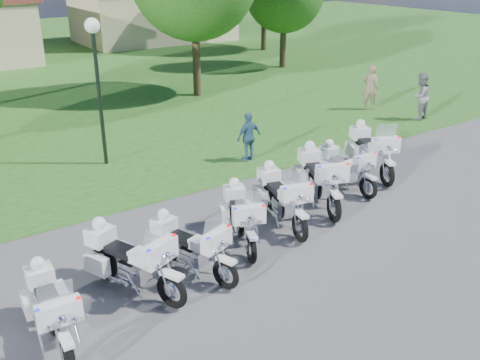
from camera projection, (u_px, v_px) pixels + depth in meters
ground at (283, 228)px, 12.91m from camera, size 100.00×100.00×0.00m
grass_lawn at (17, 60)px, 33.55m from camera, size 100.00×48.00×0.01m
motorcycle_0 at (51, 308)px, 8.93m from camera, size 0.80×2.28×1.53m
motorcycle_1 at (130, 258)px, 10.28m from camera, size 1.40×2.35×1.67m
motorcycle_2 at (189, 245)px, 10.87m from camera, size 1.20×2.19×1.52m
motorcycle_3 at (241, 215)px, 12.10m from camera, size 1.28×2.20×1.55m
motorcycle_4 at (281, 196)px, 12.95m from camera, size 1.16×2.42×1.65m
motorcycle_5 at (319, 177)px, 13.96m from camera, size 1.48×2.52×1.78m
motorcycle_6 at (345, 166)px, 14.97m from camera, size 0.74×2.24×1.50m
motorcycle_7 at (371, 150)px, 15.95m from camera, size 1.43×2.49×1.75m
lamp_post at (95, 57)px, 15.63m from camera, size 0.44×0.44×4.45m
building_east at (154, 13)px, 40.71m from camera, size 11.44×7.28×4.10m
bystander_a at (370, 88)px, 22.54m from camera, size 0.81×0.78×1.87m
bystander_b at (420, 97)px, 21.13m from camera, size 0.98×0.81×1.87m
bystander_c at (249, 137)px, 16.88m from camera, size 0.96×0.49×1.58m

